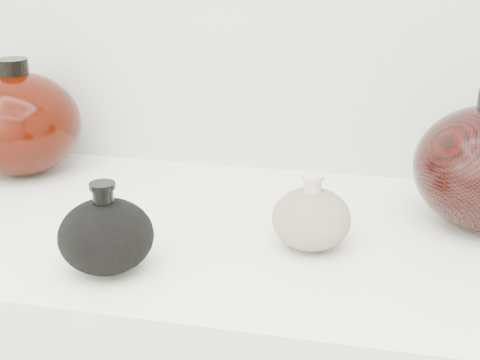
# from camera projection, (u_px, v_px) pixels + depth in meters

# --- Properties ---
(black_gourd_vase) EXTENTS (0.15, 0.15, 0.11)m
(black_gourd_vase) POSITION_uv_depth(u_px,v_px,m) (106.00, 235.00, 0.81)
(black_gourd_vase) COLOR black
(black_gourd_vase) RESTS_ON display_counter
(cream_gourd_vase) EXTENTS (0.12, 0.12, 0.10)m
(cream_gourd_vase) POSITION_uv_depth(u_px,v_px,m) (311.00, 218.00, 0.87)
(cream_gourd_vase) COLOR beige
(cream_gourd_vase) RESTS_ON display_counter
(left_round_pot) EXTENTS (0.24, 0.24, 0.20)m
(left_round_pot) POSITION_uv_depth(u_px,v_px,m) (19.00, 123.00, 1.12)
(left_round_pot) COLOR black
(left_round_pot) RESTS_ON display_counter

